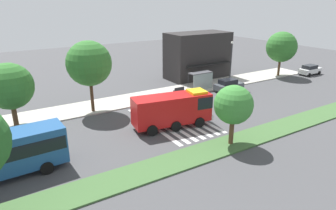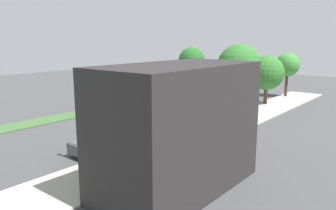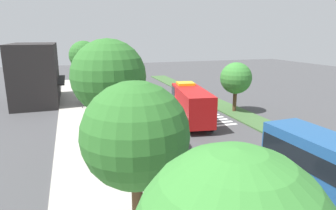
% 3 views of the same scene
% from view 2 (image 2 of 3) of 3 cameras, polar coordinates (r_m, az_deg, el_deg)
% --- Properties ---
extents(ground_plane, '(120.00, 120.00, 0.00)m').
position_cam_2_polar(ground_plane, '(38.27, -3.85, -2.31)').
color(ground_plane, '#424244').
extents(sidewalk, '(60.00, 5.04, 0.14)m').
position_cam_2_polar(sidewalk, '(33.10, 7.35, -4.41)').
color(sidewalk, '#ADA89E').
rests_on(sidewalk, ground_plane).
extents(median_strip, '(60.00, 3.00, 0.14)m').
position_cam_2_polar(median_strip, '(43.77, -11.28, -0.70)').
color(median_strip, '#3D6033').
rests_on(median_strip, ground_plane).
extents(crosswalk, '(5.85, 11.20, 0.01)m').
position_cam_2_polar(crosswalk, '(39.52, -2.15, -1.86)').
color(crosswalk, silver).
rests_on(crosswalk, ground_plane).
extents(fire_truck, '(8.64, 3.84, 3.67)m').
position_cam_2_polar(fire_truck, '(40.63, -2.97, 1.37)').
color(fire_truck, '#B71414').
rests_on(fire_truck, ground_plane).
extents(parked_car_west, '(4.38, 2.06, 1.79)m').
position_cam_2_polar(parked_car_west, '(27.21, -11.99, -6.16)').
color(parked_car_west, '#474C51').
rests_on(parked_car_west, ground_plane).
extents(transit_bus, '(11.95, 3.19, 3.42)m').
position_cam_2_polar(transit_bus, '(55.39, 8.16, 3.93)').
color(transit_bus, navy).
rests_on(transit_bus, ground_plane).
extents(bus_stop_shelter, '(3.50, 1.40, 2.46)m').
position_cam_2_polar(bus_stop_shelter, '(26.98, -3.73, -3.94)').
color(bus_stop_shelter, '#4C4C51').
rests_on(bus_stop_shelter, sidewalk).
extents(bench_near_shelter, '(1.60, 0.50, 0.90)m').
position_cam_2_polar(bench_near_shelter, '(30.26, 1.47, -4.79)').
color(bench_near_shelter, black).
rests_on(bench_near_shelter, sidewalk).
extents(street_lamp, '(0.36, 0.36, 6.69)m').
position_cam_2_polar(street_lamp, '(23.96, -12.99, -0.81)').
color(street_lamp, '#2D2D30').
rests_on(street_lamp, sidewalk).
extents(storefront_building, '(10.52, 6.06, 7.53)m').
position_cam_2_polar(storefront_building, '(19.71, 1.76, -3.97)').
color(storefront_building, '#282626').
rests_on(storefront_building, ground_plane).
extents(sidewalk_tree_far_west, '(3.63, 3.63, 6.73)m').
position_cam_2_polar(sidewalk_tree_far_west, '(55.00, 19.80, 6.45)').
color(sidewalk_tree_far_west, '#47301E').
rests_on(sidewalk_tree_far_west, sidewalk).
extents(sidewalk_tree_west, '(4.73, 4.73, 6.65)m').
position_cam_2_polar(sidewalk_tree_west, '(47.71, 16.57, 5.29)').
color(sidewalk_tree_west, '#513823').
rests_on(sidewalk_tree_west, sidewalk).
extents(sidewalk_tree_center, '(5.12, 5.12, 8.26)m').
position_cam_2_polar(sidewalk_tree_center, '(40.09, 12.07, 6.51)').
color(sidewalk_tree_center, '#47301E').
rests_on(sidewalk_tree_center, sidewalk).
extents(median_tree_far_west, '(4.53, 4.53, 7.49)m').
position_cam_2_polar(median_tree_far_west, '(57.83, 4.09, 7.61)').
color(median_tree_far_west, '#513823').
rests_on(median_tree_far_west, median_strip).
extents(median_tree_west, '(3.49, 3.49, 5.52)m').
position_cam_2_polar(median_tree_west, '(43.43, -11.04, 4.32)').
color(median_tree_west, '#513823').
rests_on(median_tree_west, median_strip).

